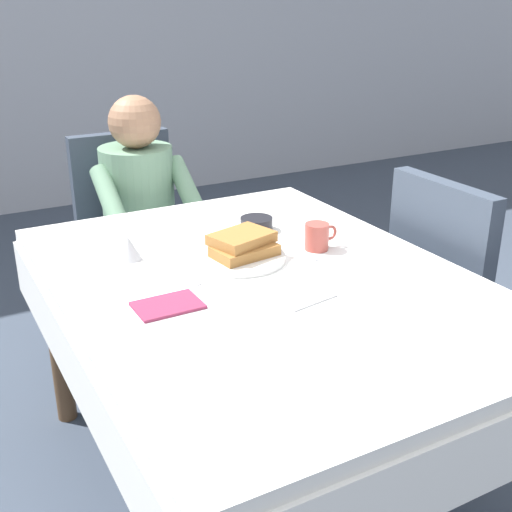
{
  "coord_description": "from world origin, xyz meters",
  "views": [
    {
      "loc": [
        -0.83,
        -1.47,
        1.49
      ],
      "look_at": [
        0.0,
        0.04,
        0.79
      ],
      "focal_mm": 45.59,
      "sensor_mm": 36.0,
      "label": 1
    }
  ],
  "objects_px": {
    "dining_table_main": "(263,306)",
    "bowl_butter": "(256,224)",
    "plate_breakfast": "(240,258)",
    "fork_left_of_plate": "(184,274)",
    "knife_right_of_plate": "(297,250)",
    "breakfast_stack": "(243,244)",
    "cup_coffee": "(317,236)",
    "syrup_pitcher": "(128,248)",
    "spoon_near_edge": "(315,302)",
    "diner_person": "(142,206)",
    "chair_right_side": "(455,289)",
    "chair_diner": "(132,227)"
  },
  "relations": [
    {
      "from": "knife_right_of_plate",
      "to": "spoon_near_edge",
      "type": "relative_size",
      "value": 1.33
    },
    {
      "from": "dining_table_main",
      "to": "bowl_butter",
      "type": "xyz_separation_m",
      "value": [
        0.17,
        0.36,
        0.11
      ]
    },
    {
      "from": "bowl_butter",
      "to": "syrup_pitcher",
      "type": "xyz_separation_m",
      "value": [
        -0.46,
        -0.04,
        0.02
      ]
    },
    {
      "from": "diner_person",
      "to": "syrup_pitcher",
      "type": "distance_m",
      "value": 0.76
    },
    {
      "from": "plate_breakfast",
      "to": "knife_right_of_plate",
      "type": "height_order",
      "value": "plate_breakfast"
    },
    {
      "from": "cup_coffee",
      "to": "knife_right_of_plate",
      "type": "bearing_deg",
      "value": 165.41
    },
    {
      "from": "cup_coffee",
      "to": "spoon_near_edge",
      "type": "distance_m",
      "value": 0.39
    },
    {
      "from": "dining_table_main",
      "to": "bowl_butter",
      "type": "distance_m",
      "value": 0.41
    },
    {
      "from": "dining_table_main",
      "to": "breakfast_stack",
      "type": "height_order",
      "value": "breakfast_stack"
    },
    {
      "from": "plate_breakfast",
      "to": "knife_right_of_plate",
      "type": "relative_size",
      "value": 1.4
    },
    {
      "from": "chair_right_side",
      "to": "plate_breakfast",
      "type": "bearing_deg",
      "value": -100.87
    },
    {
      "from": "fork_left_of_plate",
      "to": "breakfast_stack",
      "type": "bearing_deg",
      "value": -88.32
    },
    {
      "from": "knife_right_of_plate",
      "to": "chair_diner",
      "type": "bearing_deg",
      "value": 5.65
    },
    {
      "from": "chair_right_side",
      "to": "syrup_pitcher",
      "type": "relative_size",
      "value": 11.63
    },
    {
      "from": "diner_person",
      "to": "chair_right_side",
      "type": "xyz_separation_m",
      "value": [
        0.78,
        -1.01,
        -0.14
      ]
    },
    {
      "from": "chair_diner",
      "to": "spoon_near_edge",
      "type": "xyz_separation_m",
      "value": [
        0.05,
        -1.38,
        0.21
      ]
    },
    {
      "from": "plate_breakfast",
      "to": "breakfast_stack",
      "type": "relative_size",
      "value": 1.35
    },
    {
      "from": "fork_left_of_plate",
      "to": "knife_right_of_plate",
      "type": "height_order",
      "value": "same"
    },
    {
      "from": "cup_coffee",
      "to": "syrup_pitcher",
      "type": "relative_size",
      "value": 1.41
    },
    {
      "from": "plate_breakfast",
      "to": "cup_coffee",
      "type": "height_order",
      "value": "cup_coffee"
    },
    {
      "from": "dining_table_main",
      "to": "chair_diner",
      "type": "relative_size",
      "value": 1.64
    },
    {
      "from": "diner_person",
      "to": "cup_coffee",
      "type": "xyz_separation_m",
      "value": [
        0.27,
        -0.9,
        0.11
      ]
    },
    {
      "from": "cup_coffee",
      "to": "syrup_pitcher",
      "type": "height_order",
      "value": "cup_coffee"
    },
    {
      "from": "fork_left_of_plate",
      "to": "knife_right_of_plate",
      "type": "bearing_deg",
      "value": -94.06
    },
    {
      "from": "chair_right_side",
      "to": "plate_breakfast",
      "type": "height_order",
      "value": "chair_right_side"
    },
    {
      "from": "dining_table_main",
      "to": "plate_breakfast",
      "type": "xyz_separation_m",
      "value": [
        0.0,
        0.15,
        0.1
      ]
    },
    {
      "from": "syrup_pitcher",
      "to": "spoon_near_edge",
      "type": "height_order",
      "value": "syrup_pitcher"
    },
    {
      "from": "chair_diner",
      "to": "knife_right_of_plate",
      "type": "bearing_deg",
      "value": 100.91
    },
    {
      "from": "bowl_butter",
      "to": "knife_right_of_plate",
      "type": "bearing_deg",
      "value": -85.43
    },
    {
      "from": "spoon_near_edge",
      "to": "chair_right_side",
      "type": "bearing_deg",
      "value": 6.25
    },
    {
      "from": "dining_table_main",
      "to": "syrup_pitcher",
      "type": "xyz_separation_m",
      "value": [
        -0.29,
        0.31,
        0.13
      ]
    },
    {
      "from": "diner_person",
      "to": "spoon_near_edge",
      "type": "xyz_separation_m",
      "value": [
        0.05,
        -1.22,
        0.07
      ]
    },
    {
      "from": "spoon_near_edge",
      "to": "dining_table_main",
      "type": "bearing_deg",
      "value": 90.43
    },
    {
      "from": "diner_person",
      "to": "knife_right_of_plate",
      "type": "xyz_separation_m",
      "value": [
        0.2,
        -0.89,
        0.07
      ]
    },
    {
      "from": "fork_left_of_plate",
      "to": "bowl_butter",
      "type": "bearing_deg",
      "value": -61.79
    },
    {
      "from": "dining_table_main",
      "to": "knife_right_of_plate",
      "type": "relative_size",
      "value": 7.62
    },
    {
      "from": "chair_right_side",
      "to": "cup_coffee",
      "type": "height_order",
      "value": "chair_right_side"
    },
    {
      "from": "chair_diner",
      "to": "spoon_near_edge",
      "type": "distance_m",
      "value": 1.4
    },
    {
      "from": "dining_table_main",
      "to": "diner_person",
      "type": "relative_size",
      "value": 1.36
    },
    {
      "from": "syrup_pitcher",
      "to": "fork_left_of_plate",
      "type": "relative_size",
      "value": 0.44
    },
    {
      "from": "dining_table_main",
      "to": "cup_coffee",
      "type": "bearing_deg",
      "value": 23.33
    },
    {
      "from": "breakfast_stack",
      "to": "cup_coffee",
      "type": "height_order",
      "value": "cup_coffee"
    },
    {
      "from": "dining_table_main",
      "to": "fork_left_of_plate",
      "type": "xyz_separation_m",
      "value": [
        -0.19,
        0.13,
        0.09
      ]
    },
    {
      "from": "knife_right_of_plate",
      "to": "dining_table_main",
      "type": "bearing_deg",
      "value": 118.43
    },
    {
      "from": "plate_breakfast",
      "to": "bowl_butter",
      "type": "bearing_deg",
      "value": 50.52
    },
    {
      "from": "chair_diner",
      "to": "breakfast_stack",
      "type": "distance_m",
      "value": 1.05
    },
    {
      "from": "breakfast_stack",
      "to": "knife_right_of_plate",
      "type": "distance_m",
      "value": 0.19
    },
    {
      "from": "breakfast_stack",
      "to": "knife_right_of_plate",
      "type": "xyz_separation_m",
      "value": [
        0.18,
        -0.02,
        -0.05
      ]
    },
    {
      "from": "plate_breakfast",
      "to": "fork_left_of_plate",
      "type": "height_order",
      "value": "plate_breakfast"
    },
    {
      "from": "chair_diner",
      "to": "breakfast_stack",
      "type": "height_order",
      "value": "chair_diner"
    }
  ]
}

